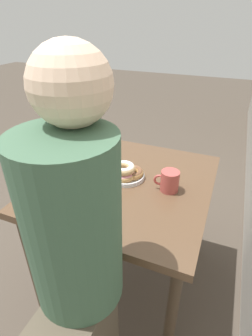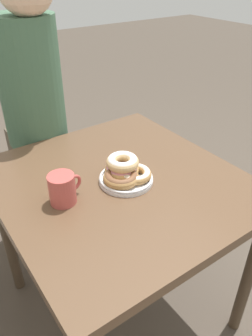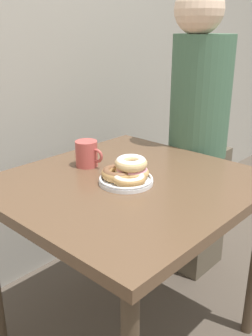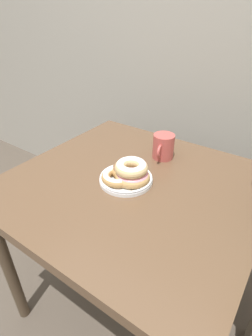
# 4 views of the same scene
# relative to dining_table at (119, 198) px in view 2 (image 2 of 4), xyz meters

# --- Properties ---
(ground_plane) EXTENTS (14.00, 14.00, 0.00)m
(ground_plane) POSITION_rel_dining_table_xyz_m (0.00, -0.37, -0.68)
(ground_plane) COLOR #4C4238
(dining_table) EXTENTS (0.93, 0.88, 0.77)m
(dining_table) POSITION_rel_dining_table_xyz_m (0.00, 0.00, 0.00)
(dining_table) COLOR brown
(dining_table) RESTS_ON ground_plane
(donut_plate) EXTENTS (0.22, 0.21, 0.09)m
(donut_plate) POSITION_rel_dining_table_xyz_m (-0.02, -0.01, 0.13)
(donut_plate) COLOR white
(donut_plate) RESTS_ON dining_table
(coffee_mug) EXTENTS (0.09, 0.13, 0.11)m
(coffee_mug) POSITION_rel_dining_table_xyz_m (-0.00, 0.23, 0.15)
(coffee_mug) COLOR #B74C47
(coffee_mug) RESTS_ON dining_table
(person_figure) EXTENTS (0.41, 0.29, 1.49)m
(person_figure) POSITION_rel_dining_table_xyz_m (0.63, 0.08, 0.10)
(person_figure) COLOR brown
(person_figure) RESTS_ON ground_plane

